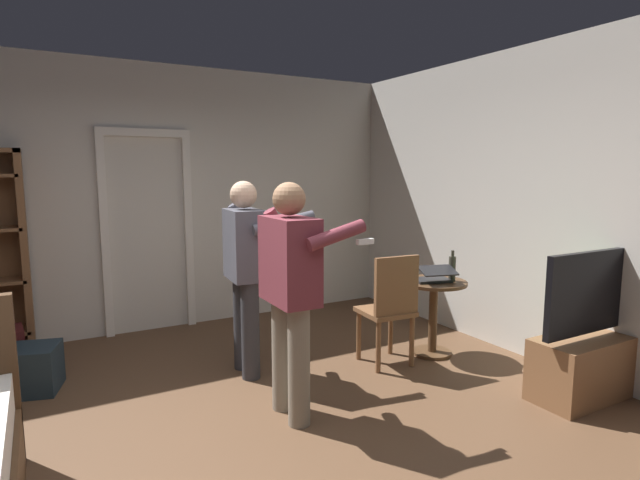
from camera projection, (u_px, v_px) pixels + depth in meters
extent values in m
plane|color=brown|center=(234.00, 456.00, 3.04)|extent=(6.40, 6.40, 0.00)
cube|color=beige|center=(139.00, 199.00, 5.30)|extent=(6.06, 0.12, 2.81)
cube|color=beige|center=(563.00, 206.00, 4.29)|extent=(0.12, 5.79, 2.81)
cube|color=white|center=(105.00, 238.00, 5.11)|extent=(0.08, 0.08, 2.05)
cube|color=white|center=(188.00, 233.00, 5.52)|extent=(0.08, 0.08, 2.05)
cube|color=white|center=(143.00, 133.00, 5.17)|extent=(0.93, 0.08, 0.08)
cube|color=brown|center=(25.00, 254.00, 4.62)|extent=(0.06, 0.32, 1.90)
cube|color=brown|center=(586.00, 367.00, 3.82)|extent=(0.90, 0.40, 0.47)
cube|color=black|center=(594.00, 291.00, 3.72)|extent=(1.05, 0.05, 0.61)
cube|color=#37864E|center=(590.00, 290.00, 3.75)|extent=(0.99, 0.01, 0.55)
cylinder|color=#4C331E|center=(433.00, 319.00, 4.68)|extent=(0.08, 0.08, 0.67)
cylinder|color=#4C331E|center=(432.00, 352.00, 4.73)|extent=(0.36, 0.36, 0.03)
cylinder|color=#4C331E|center=(434.00, 282.00, 4.63)|extent=(0.60, 0.60, 0.03)
cube|color=black|center=(432.00, 280.00, 4.62)|extent=(0.37, 0.30, 0.02)
cube|color=black|center=(438.00, 270.00, 4.48)|extent=(0.36, 0.28, 0.07)
cube|color=navy|center=(438.00, 270.00, 4.49)|extent=(0.33, 0.24, 0.05)
cylinder|color=#3C392D|center=(452.00, 269.00, 4.61)|extent=(0.06, 0.06, 0.23)
cylinder|color=#3C392D|center=(453.00, 254.00, 4.60)|extent=(0.03, 0.03, 0.06)
cylinder|color=brown|center=(391.00, 330.00, 4.71)|extent=(0.04, 0.04, 0.45)
cylinder|color=brown|center=(359.00, 335.00, 4.57)|extent=(0.04, 0.04, 0.45)
cylinder|color=brown|center=(412.00, 341.00, 4.41)|extent=(0.04, 0.04, 0.45)
cylinder|color=brown|center=(378.00, 347.00, 4.26)|extent=(0.04, 0.04, 0.45)
cube|color=brown|center=(385.00, 312.00, 4.45)|extent=(0.45, 0.45, 0.04)
cube|color=brown|center=(397.00, 286.00, 4.26)|extent=(0.42, 0.07, 0.50)
cylinder|color=gray|center=(282.00, 354.00, 3.60)|extent=(0.15, 0.15, 0.82)
cylinder|color=gray|center=(299.00, 366.00, 3.37)|extent=(0.15, 0.15, 0.82)
cube|color=brown|center=(290.00, 260.00, 3.39)|extent=(0.26, 0.48, 0.58)
sphere|color=#936B4C|center=(289.00, 199.00, 3.33)|extent=(0.22, 0.22, 0.22)
cylinder|color=brown|center=(285.00, 239.00, 3.65)|extent=(0.32, 0.09, 0.47)
cylinder|color=brown|center=(336.00, 235.00, 3.23)|extent=(0.42, 0.09, 0.19)
cube|color=white|center=(365.00, 242.00, 3.31)|extent=(0.12, 0.04, 0.04)
cylinder|color=#333338|center=(242.00, 322.00, 4.34)|extent=(0.15, 0.15, 0.81)
cylinder|color=#333338|center=(250.00, 330.00, 4.13)|extent=(0.15, 0.15, 0.81)
cube|color=#4C4C56|center=(244.00, 245.00, 4.14)|extent=(0.29, 0.44, 0.58)
sphere|color=#D8AD8C|center=(243.00, 195.00, 4.09)|extent=(0.22, 0.22, 0.22)
cylinder|color=#4C4C56|center=(247.00, 229.00, 4.38)|extent=(0.33, 0.12, 0.47)
cylinder|color=#4C4C56|center=(284.00, 223.00, 4.01)|extent=(0.53, 0.13, 0.19)
cube|color=white|center=(315.00, 228.00, 4.10)|extent=(0.12, 0.05, 0.04)
cube|color=#1E2D38|center=(20.00, 370.00, 3.89)|extent=(0.62, 0.50, 0.36)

